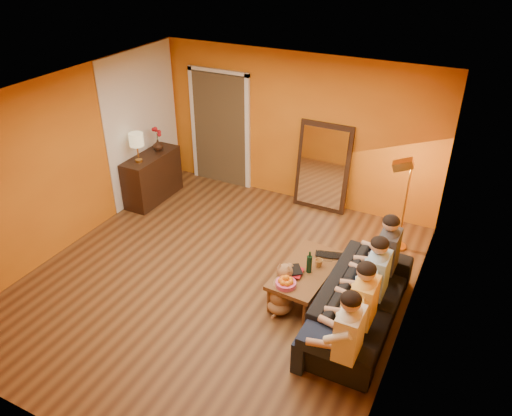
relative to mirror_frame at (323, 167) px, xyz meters
The scene contains 27 objects.
room_shell 2.39m from the mirror_frame, 103.68° to the right, with size 5.00×5.50×2.60m.
white_accent 3.21m from the mirror_frame, 163.83° to the right, with size 0.02×1.90×2.58m, color white.
doorway_recess 2.08m from the mirror_frame, behind, with size 1.06×0.30×2.10m, color #3F2D19.
door_jamb_left 2.64m from the mirror_frame, behind, with size 0.08×0.06×2.20m, color white.
door_jamb_right 1.51m from the mirror_frame, behind, with size 0.08×0.06×2.20m, color white.
door_header 2.46m from the mirror_frame, behind, with size 1.22×0.06×0.08m, color white.
mirror_frame is the anchor object (origin of this frame).
mirror_glass 0.04m from the mirror_frame, 90.00° to the right, with size 0.78×0.02×1.36m, color white.
sideboard 3.01m from the mirror_frame, 158.84° to the right, with size 0.44×1.18×0.85m, color black.
table_lamp 3.13m from the mirror_frame, 153.68° to the right, with size 0.24×0.24×0.51m, color beige, non-canonical shape.
sofa 2.96m from the mirror_frame, 60.35° to the right, with size 0.84×2.15×0.63m, color black.
coffee_table 2.50m from the mirror_frame, 74.45° to the right, with size 0.62×1.22×0.42m, color brown, non-canonical shape.
floor_lamp 1.67m from the mirror_frame, 24.12° to the right, with size 0.30×0.24×1.44m, color gold, non-canonical shape.
dog 2.83m from the mirror_frame, 79.85° to the right, with size 0.34×0.53×0.62m, color #AE7B4E, non-canonical shape.
person_far_left 3.89m from the mirror_frame, 65.99° to the right, with size 0.70×0.44×1.22m, color white, non-canonical shape.
person_mid_left 3.39m from the mirror_frame, 62.20° to the right, with size 0.70×0.44×1.22m, color #FFC654, non-canonical shape.
person_mid_right 2.92m from the mirror_frame, 57.15° to the right, with size 0.70×0.44×1.22m, color #98C4EC, non-canonical shape.
person_far_right 2.47m from the mirror_frame, 50.21° to the right, with size 0.70×0.44×1.22m, color #38373D, non-canonical shape.
fruit_bowl 2.87m from the mirror_frame, 78.81° to the right, with size 0.26×0.26×0.16m, color #DF4E87, non-canonical shape.
wine_bottle 2.51m from the mirror_frame, 73.66° to the right, with size 0.07×0.07×0.31m, color black.
tumbler 2.38m from the mirror_frame, 70.87° to the right, with size 0.11×0.11×0.10m, color #B27F3F.
laptop 2.20m from the mirror_frame, 67.38° to the right, with size 0.37×0.24×0.03m, color black.
book_lower 2.62m from the mirror_frame, 79.47° to the right, with size 0.16×0.22×0.02m, color black.
book_mid 2.61m from the mirror_frame, 79.21° to the right, with size 0.18×0.24×0.02m, color #A3121B.
book_upper 2.62m from the mirror_frame, 79.51° to the right, with size 0.17×0.24×0.02m, color black.
vase 2.92m from the mirror_frame, 163.43° to the right, with size 0.19×0.19×0.20m, color black.
flowers 2.94m from the mirror_frame, 163.43° to the right, with size 0.17×0.17×0.45m, color #A3121B, non-canonical shape.
Camera 1 is at (2.98, -4.73, 4.36)m, focal length 35.00 mm.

